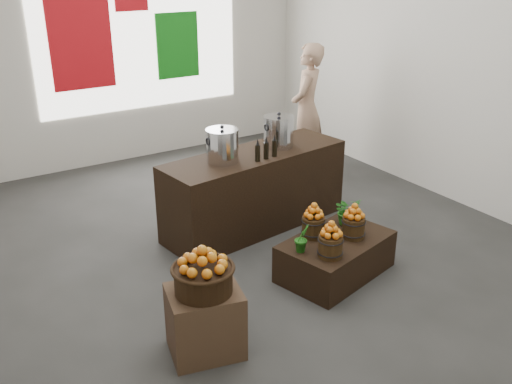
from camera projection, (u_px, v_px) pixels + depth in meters
ground at (246, 245)px, 6.42m from camera, size 7.00×7.00×0.00m
back_wall at (120, 29)px, 8.35m from camera, size 6.00×0.04×4.00m
back_opening at (140, 28)px, 8.49m from camera, size 3.20×0.02×2.40m
deco_red_left at (80, 40)px, 8.07m from camera, size 0.90×0.04×1.40m
deco_green_right at (177, 45)px, 8.89m from camera, size 0.70×0.04×1.00m
crate at (205, 322)px, 4.62m from camera, size 0.67×0.59×0.58m
wicker_basket at (203, 280)px, 4.47m from camera, size 0.46×0.46×0.21m
apples_in_basket at (202, 257)px, 4.39m from camera, size 0.36×0.36×0.19m
display_table at (336, 256)px, 5.79m from camera, size 1.28×0.96×0.40m
apple_bucket_front_left at (330, 246)px, 5.35m from camera, size 0.23×0.23×0.21m
apples_in_bucket_front_left at (331, 229)px, 5.28m from camera, size 0.17×0.17×0.15m
apple_bucket_front_right at (353, 227)px, 5.72m from camera, size 0.23×0.23×0.21m
apples_in_bucket_front_right at (355, 211)px, 5.64m from camera, size 0.17×0.17×0.15m
apple_bucket_rear at (313, 227)px, 5.73m from camera, size 0.23×0.23×0.21m
apples_in_bucket_rear at (314, 210)px, 5.66m from camera, size 0.17×0.17×0.15m
herb_garnish_right at (347, 211)px, 5.97m from camera, size 0.31×0.28×0.30m
herb_garnish_left at (302, 238)px, 5.43m from camera, size 0.17×0.15×0.28m
counter at (255, 190)px, 6.71m from camera, size 2.34×1.01×0.93m
stock_pot_left at (222, 147)px, 6.19m from camera, size 0.35×0.35×0.35m
stock_pot_center at (279, 132)px, 6.67m from camera, size 0.35×0.35×0.35m
oil_cruets at (268, 147)px, 6.32m from camera, size 0.25×0.09×0.26m
shopper at (307, 108)px, 8.32m from camera, size 0.81×0.78×1.88m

